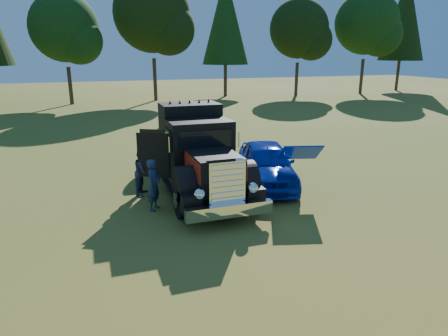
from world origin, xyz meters
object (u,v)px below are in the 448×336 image
at_px(diamond_t_truck, 197,156).
at_px(spectator_far, 143,171).
at_px(spectator_near, 154,185).
at_px(hotrod_coupe, 266,164).

relative_size(diamond_t_truck, spectator_far, 4.44).
distance_m(spectator_near, spectator_far, 1.58).
relative_size(diamond_t_truck, spectator_near, 4.42).
xyz_separation_m(diamond_t_truck, spectator_near, (-1.71, -1.21, -0.47)).
distance_m(diamond_t_truck, spectator_near, 2.14).
relative_size(diamond_t_truck, hotrod_coupe, 1.46).
bearing_deg(hotrod_coupe, diamond_t_truck, 179.49).
distance_m(diamond_t_truck, hotrod_coupe, 2.69).
bearing_deg(spectator_near, hotrod_coupe, -41.34).
relative_size(spectator_near, spectator_far, 1.00).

